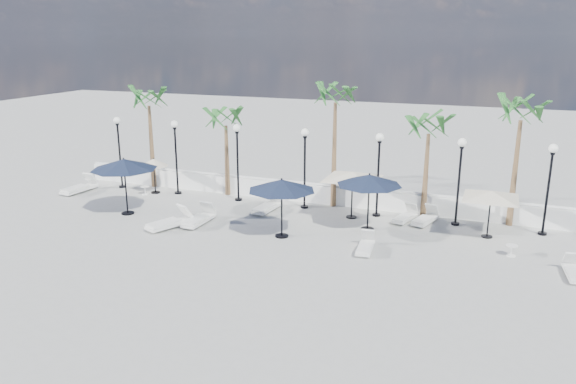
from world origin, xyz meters
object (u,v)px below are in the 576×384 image
(lounger_2, at_px, (199,218))
(lounger_5, at_px, (425,219))
(lounger_6, at_px, (405,217))
(lounger_0, at_px, (79,187))
(parasol_cream_sq_a, at_px, (353,172))
(lounger_7, at_px, (574,271))
(parasol_navy_mid, at_px, (282,185))
(parasol_navy_right, at_px, (369,180))
(lounger_3, at_px, (267,206))
(parasol_cream_small, at_px, (154,163))
(parasol_navy_left, at_px, (124,164))
(lounger_4, at_px, (365,246))
(lounger_1, at_px, (170,222))
(parasol_cream_sq_b, at_px, (492,191))

(lounger_2, relative_size, lounger_5, 1.09)
(lounger_6, bearing_deg, lounger_0, -160.17)
(lounger_5, distance_m, parasol_cream_sq_a, 3.79)
(lounger_7, relative_size, parasol_cream_sq_a, 0.36)
(parasol_navy_mid, relative_size, parasol_navy_right, 1.00)
(lounger_3, height_order, parasol_cream_small, parasol_cream_small)
(parasol_navy_left, distance_m, parasol_cream_sq_a, 10.35)
(lounger_5, bearing_deg, lounger_4, -96.84)
(lounger_4, relative_size, parasol_navy_left, 0.57)
(lounger_7, bearing_deg, lounger_2, 173.53)
(parasol_navy_left, xyz_separation_m, parasol_cream_small, (-0.82, 3.49, -0.74))
(lounger_7, xyz_separation_m, parasol_cream_sq_a, (-8.80, 3.58, 1.93))
(lounger_6, height_order, parasol_navy_mid, parasol_navy_mid)
(parasol_navy_mid, height_order, parasol_cream_sq_a, parasol_navy_mid)
(parasol_navy_right, bearing_deg, parasol_navy_left, -170.55)
(lounger_7, bearing_deg, lounger_5, 139.42)
(lounger_5, xyz_separation_m, lounger_6, (-0.88, -0.00, -0.01))
(lounger_1, relative_size, lounger_6, 1.25)
(parasol_cream_small, bearing_deg, parasol_cream_sq_b, -2.90)
(lounger_5, relative_size, parasol_navy_right, 0.68)
(lounger_0, height_order, lounger_2, lounger_0)
(lounger_3, bearing_deg, parasol_cream_small, 178.10)
(lounger_1, distance_m, lounger_4, 8.51)
(lounger_4, xyz_separation_m, lounger_7, (7.26, 0.20, -0.00))
(lounger_1, distance_m, lounger_2, 1.29)
(lounger_7, distance_m, parasol_navy_left, 18.79)
(lounger_2, bearing_deg, parasol_cream_small, 143.80)
(lounger_6, height_order, parasol_cream_sq_b, parasol_cream_sq_b)
(lounger_1, height_order, parasol_navy_left, parasol_navy_left)
(parasol_cream_sq_a, bearing_deg, parasol_navy_right, -51.60)
(lounger_7, relative_size, parasol_navy_mid, 0.61)
(lounger_4, bearing_deg, parasol_cream_sq_a, 107.00)
(lounger_0, bearing_deg, parasol_cream_small, 25.06)
(parasol_navy_mid, bearing_deg, lounger_4, -5.48)
(parasol_navy_left, height_order, parasol_cream_sq_b, parasol_navy_left)
(lounger_2, xyz_separation_m, parasol_navy_left, (-3.83, 0.09, 2.09))
(lounger_5, bearing_deg, parasol_navy_right, -126.76)
(lounger_2, bearing_deg, lounger_1, -134.21)
(lounger_4, xyz_separation_m, parasol_cream_small, (-12.22, 4.13, 1.40))
(lounger_2, bearing_deg, lounger_4, -2.59)
(lounger_4, distance_m, parasol_navy_mid, 4.12)
(lounger_4, xyz_separation_m, parasol_navy_left, (-11.40, 0.63, 2.14))
(lounger_2, height_order, lounger_3, lounger_2)
(lounger_7, bearing_deg, lounger_1, 176.88)
(lounger_5, distance_m, parasol_navy_right, 3.40)
(lounger_4, xyz_separation_m, lounger_5, (1.71, 4.15, 0.02))
(lounger_3, distance_m, parasol_cream_sq_b, 9.97)
(lounger_7, xyz_separation_m, parasol_cream_small, (-19.48, 3.93, 1.40))
(lounger_0, xyz_separation_m, parasol_navy_mid, (12.43, -2.46, 1.92))
(lounger_0, relative_size, lounger_3, 1.08)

